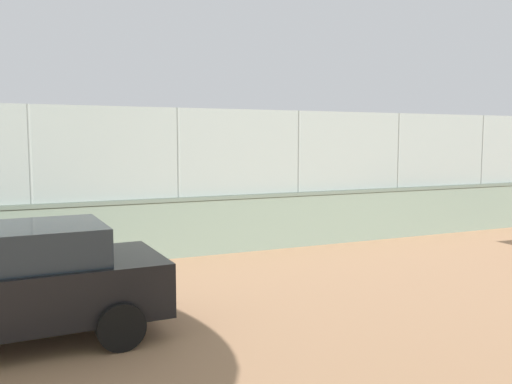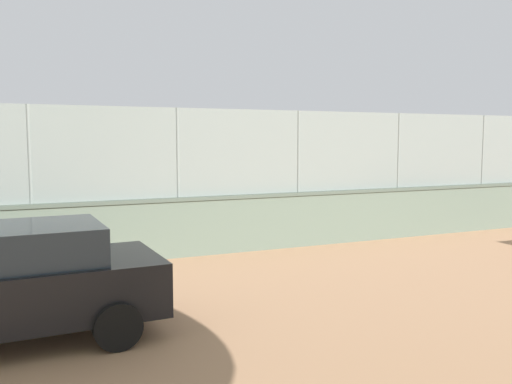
{
  "view_description": "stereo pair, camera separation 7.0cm",
  "coord_description": "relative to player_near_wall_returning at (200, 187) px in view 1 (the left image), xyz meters",
  "views": [
    {
      "loc": [
        7.96,
        20.96,
        2.67
      ],
      "look_at": [
        0.66,
        6.15,
        1.06
      ],
      "focal_mm": 37.76,
      "sensor_mm": 36.0,
      "label": 1
    },
    {
      "loc": [
        7.89,
        20.99,
        2.67
      ],
      "look_at": [
        0.66,
        6.15,
        1.06
      ],
      "focal_mm": 37.76,
      "sensor_mm": 36.0,
      "label": 2
    }
  ],
  "objects": [
    {
      "name": "perimeter_wall",
      "position": [
        -3.2,
        6.85,
        -0.26
      ],
      "size": [
        25.2,
        1.31,
        1.36
      ],
      "color": "slate",
      "rests_on": "ground_plane"
    },
    {
      "name": "courtside_bench",
      "position": [
        -3.79,
        4.99,
        -0.48
      ],
      "size": [
        1.61,
        0.44,
        0.87
      ],
      "color": "gray",
      "rests_on": "ground_plane"
    },
    {
      "name": "player_near_wall_returning",
      "position": [
        0.0,
        0.0,
        0.0
      ],
      "size": [
        1.05,
        0.88,
        1.6
      ],
      "color": "#B2B2B2",
      "rests_on": "ground_plane"
    },
    {
      "name": "ground_plane",
      "position": [
        -1.19,
        -2.65,
        -0.95
      ],
      "size": [
        260.0,
        260.0,
        0.0
      ],
      "primitive_type": "plane",
      "color": "tan"
    },
    {
      "name": "player_baseline_waiting",
      "position": [
        1.24,
        2.96,
        0.07
      ],
      "size": [
        0.76,
        1.27,
        1.71
      ],
      "color": "navy",
      "rests_on": "ground_plane"
    },
    {
      "name": "fence_panel_on_wall",
      "position": [
        -3.2,
        6.85,
        1.43
      ],
      "size": [
        24.75,
        0.94,
        2.02
      ],
      "color": "gray",
      "rests_on": "perimeter_wall"
    },
    {
      "name": "sports_ball",
      "position": [
        -1.44,
        1.59,
        -0.84
      ],
      "size": [
        0.21,
        0.21,
        0.21
      ],
      "primitive_type": "sphere",
      "color": "orange",
      "rests_on": "ground_plane"
    }
  ]
}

